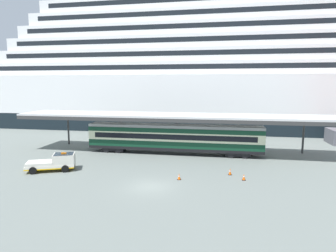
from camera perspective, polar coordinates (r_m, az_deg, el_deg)
ground_plane at (r=27.95m, az=-3.59°, el=-11.95°), size 400.00×400.00×0.00m
cruise_ship at (r=70.74m, az=18.66°, el=10.04°), size 132.88×29.90×36.38m
platform_canopy at (r=40.03m, az=1.30°, el=2.00°), size 44.69×6.44×5.50m
train_carriage at (r=40.07m, az=1.19°, el=-2.28°), size 24.20×2.81×4.11m
service_truck at (r=34.97m, az=-21.50°, el=-6.66°), size 5.58×3.84×2.02m
traffic_cone_near at (r=31.89m, az=12.26°, el=-8.86°), size 0.36×0.36×0.74m
traffic_cone_mid at (r=29.74m, az=2.24°, el=-10.05°), size 0.36×0.36×0.63m
traffic_cone_far at (r=30.53m, az=14.88°, el=-9.80°), size 0.36×0.36×0.67m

